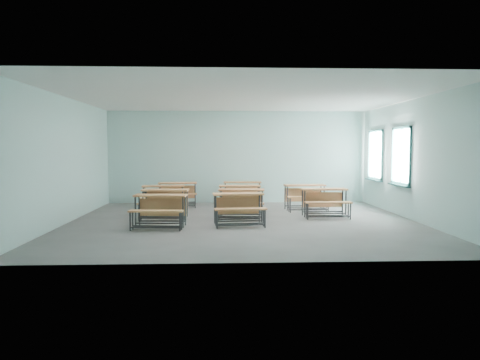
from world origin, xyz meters
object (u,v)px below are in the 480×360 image
object	(u,v)px
desk_unit_r0c0	(160,206)
desk_unit_r1c0	(165,199)
desk_unit_r1c1	(241,199)
desk_unit_r2c1	(240,194)
desk_unit_r3c0	(178,190)
desk_unit_r2c2	(305,193)
desk_unit_r2c0	(163,194)
desk_unit_r1c2	(325,198)
desk_unit_r3c1	(242,189)
desk_unit_r0c1	(239,204)

from	to	relation	value
desk_unit_r0c0	desk_unit_r1c0	size ratio (longest dim) A/B	1.00
desk_unit_r1c0	desk_unit_r1c1	xyz separation A→B (m)	(2.09, -0.01, 0.00)
desk_unit_r2c1	desk_unit_r3c0	xyz separation A→B (m)	(-2.00, 1.21, 0.00)
desk_unit_r0c0	desk_unit_r1c0	xyz separation A→B (m)	(-0.06, 1.35, 0.00)
desk_unit_r2c2	desk_unit_r3c0	world-z (taller)	same
desk_unit_r2c0	desk_unit_r2c2	xyz separation A→B (m)	(4.34, 0.12, 0.00)
desk_unit_r1c1	desk_unit_r1c2	world-z (taller)	same
desk_unit_r1c1	desk_unit_r3c0	xyz separation A→B (m)	(-1.99, 2.39, 0.00)
desk_unit_r2c1	desk_unit_r3c1	world-z (taller)	same
desk_unit_r0c1	desk_unit_r1c1	distance (m)	1.10
desk_unit_r0c1	desk_unit_r2c1	bearing A→B (deg)	81.59
desk_unit_r0c0	desk_unit_r1c1	size ratio (longest dim) A/B	0.99
desk_unit_r1c1	desk_unit_r2c0	world-z (taller)	same
desk_unit_r1c1	desk_unit_r2c2	bearing A→B (deg)	39.57
desk_unit_r3c0	desk_unit_r2c2	bearing A→B (deg)	-17.89
desk_unit_r1c2	desk_unit_r2c2	size ratio (longest dim) A/B	0.96
desk_unit_r0c0	desk_unit_r2c2	world-z (taller)	same
desk_unit_r0c1	desk_unit_r2c2	distance (m)	3.27
desk_unit_r1c0	desk_unit_r2c2	xyz separation A→B (m)	(4.13, 1.36, 0.00)
desk_unit_r1c0	desk_unit_r2c1	world-z (taller)	same
desk_unit_r2c2	desk_unit_r2c1	bearing A→B (deg)	-177.90
desk_unit_r1c1	desk_unit_r0c0	bearing A→B (deg)	-141.10
desk_unit_r3c1	desk_unit_r1c0	bearing A→B (deg)	-128.51
desk_unit_r1c1	desk_unit_r3c1	size ratio (longest dim) A/B	1.03
desk_unit_r0c0	desk_unit_r3c0	size ratio (longest dim) A/B	1.01
desk_unit_r1c0	desk_unit_r2c1	bearing A→B (deg)	33.38
desk_unit_r1c0	desk_unit_r3c0	world-z (taller)	same
desk_unit_r1c1	desk_unit_r2c0	size ratio (longest dim) A/B	1.02
desk_unit_r0c0	desk_unit_r3c0	bearing A→B (deg)	93.95
desk_unit_r0c0	desk_unit_r2c2	size ratio (longest dim) A/B	1.01
desk_unit_r0c1	desk_unit_r2c0	bearing A→B (deg)	127.68
desk_unit_r1c0	desk_unit_r2c2	bearing A→B (deg)	22.61
desk_unit_r3c0	desk_unit_r3c1	xyz separation A→B (m)	(2.14, 0.24, 0.00)
desk_unit_r0c0	desk_unit_r0c1	bearing A→B (deg)	11.87
desk_unit_r2c2	desk_unit_r2c0	bearing A→B (deg)	178.19
desk_unit_r1c0	desk_unit_r3c1	size ratio (longest dim) A/B	1.02
desk_unit_r0c1	desk_unit_r3c1	world-z (taller)	same
desk_unit_r1c2	desk_unit_r2c0	bearing A→B (deg)	165.60
desk_unit_r2c1	desk_unit_r3c1	size ratio (longest dim) A/B	0.98
desk_unit_r3c1	desk_unit_r2c0	bearing A→B (deg)	-148.58
desk_unit_r0c0	desk_unit_r1c2	size ratio (longest dim) A/B	1.05
desk_unit_r1c0	desk_unit_r2c0	xyz separation A→B (m)	(-0.20, 1.24, 0.00)
desk_unit_r1c1	desk_unit_r0c1	bearing A→B (deg)	-90.45
desk_unit_r2c1	desk_unit_r3c0	bearing A→B (deg)	149.35
desk_unit_r0c0	desk_unit_r3c1	size ratio (longest dim) A/B	1.02
desk_unit_r3c0	desk_unit_r1c0	bearing A→B (deg)	-96.36
desk_unit_r2c1	desk_unit_r1c1	bearing A→B (deg)	-89.99
desk_unit_r2c0	desk_unit_r2c1	xyz separation A→B (m)	(2.31, -0.08, 0.00)
desk_unit_r0c0	desk_unit_r3c1	world-z (taller)	same
desk_unit_r0c0	desk_unit_r2c1	xyz separation A→B (m)	(2.04, 2.51, 0.00)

